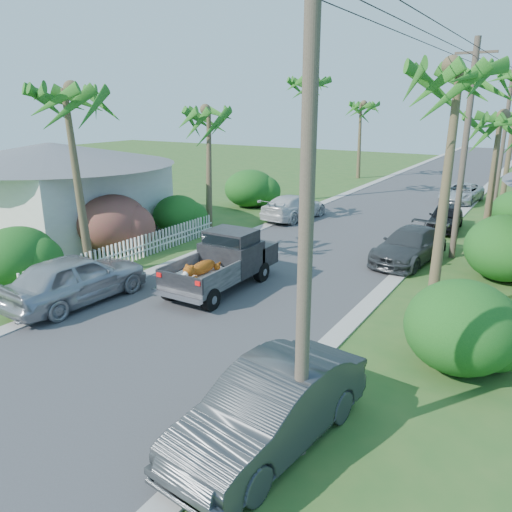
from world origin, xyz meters
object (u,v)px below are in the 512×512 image
Objects in this scene: parked_car_rm at (410,246)px; palm_l_b at (207,110)px; parked_car_lf at (294,207)px; utility_pole_c at (505,133)px; palm_r_a at (459,68)px; utility_pole_b at (464,151)px; house_left at (55,192)px; palm_r_b at (501,116)px; parked_car_rn at (270,409)px; palm_l_a at (68,90)px; parked_car_ln at (76,279)px; palm_l_c at (307,81)px; parked_car_rf at (446,218)px; palm_l_d at (362,104)px; parked_car_rd at (461,193)px; utility_pole_a at (306,221)px; pickup_truck at (227,259)px.

palm_l_b is (-10.93, 0.64, 5.45)m from parked_car_rm.
parked_car_lf is 0.54× the size of utility_pole_c.
palm_r_a is at bearing -24.61° from palm_l_b.
utility_pole_b reaches higher than palm_r_a.
palm_r_b is at bearing 22.20° from house_left.
palm_l_a reaches higher than parked_car_rn.
palm_r_a is at bearing 13.50° from palm_l_a.
parked_car_ln is 0.56× the size of utility_pole_b.
parked_car_ln is 0.68× the size of palm_l_b.
palm_r_a is (12.30, -16.00, -0.49)m from palm_l_c.
parked_car_rn is at bearing -92.91° from parked_car_rf.
palm_l_a is (-1.95, 2.07, 6.08)m from parked_car_ln.
utility_pole_b reaches higher than parked_car_ln.
palm_l_d is (0.30, 22.00, 0.29)m from palm_l_b.
palm_r_a is 0.97× the size of utility_pole_c.
palm_l_d is (-10.10, 7.38, 5.80)m from parked_car_rd.
utility_pole_b reaches higher than house_left.
palm_l_b is 13.73m from palm_r_b.
parked_car_rm is at bearing -64.85° from palm_l_d.
parked_car_rf is 8.63m from parked_car_rd.
parked_car_rf is at bearing 32.54° from house_left.
palm_l_c is 17.54m from house_left.
parked_car_rf is at bearing -56.01° from palm_l_d.
utility_pole_c is at bearing 77.46° from parked_car_rf.
parked_car_lf is 13.04m from house_left.
parked_car_rn is 0.63× the size of palm_l_d.
house_left is (-17.27, -11.02, 1.45)m from parked_car_rf.
parked_car_rf is at bearing -80.33° from parked_car_rd.
parked_car_rd is 4.65m from utility_pole_c.
parked_car_rn is 0.66× the size of palm_l_b.
parked_car_rm is (-0.87, 13.46, -0.10)m from parked_car_rn.
palm_l_d is 0.86× the size of utility_pole_b.
palm_l_a is at bearing -133.38° from parked_car_rm.
utility_pole_c is (1.47, 16.64, 3.90)m from parked_car_rm.
parked_car_lf is 0.59× the size of palm_l_a.
pickup_truck is at bearing 132.88° from utility_pole_a.
parked_car_rm is 0.67× the size of palm_r_b.
utility_pole_c reaches higher than palm_l_a.
palm_r_a is at bearing -91.91° from palm_r_b.
pickup_truck is 8.22m from palm_l_a.
parked_car_rd is at bearing -103.56° from parked_car_ln.
utility_pole_c reaches higher than parked_car_rf.
palm_l_d is at bearing 119.01° from parked_car_rf.
palm_r_b is (10.42, -1.15, 5.25)m from parked_car_lf.
parked_car_rf is 0.44× the size of utility_pole_c.
palm_r_a is (10.55, 5.07, 6.57)m from parked_car_ln.
palm_l_b is 12.54m from utility_pole_b.
parked_car_rd is at bearing -145.38° from utility_pole_c.
parked_car_ln is 22.29m from palm_l_c.
pickup_truck is 9.66m from palm_r_a.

